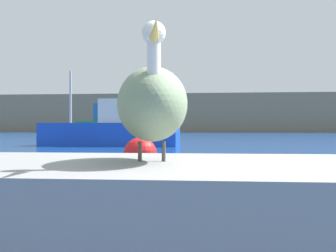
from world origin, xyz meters
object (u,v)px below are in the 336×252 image
Objects in this scene: pelican at (152,103)px; fishing_boat_green at (108,126)px; mooring_buoy at (140,154)px; fishing_boat_blue at (113,130)px.

fishing_boat_green is (-9.15, 35.43, -0.09)m from pelican.
pelican is 36.59m from fishing_boat_green.
pelican is at bearing -79.40° from mooring_buoy.
mooring_buoy is (-1.14, 6.11, -0.75)m from pelican.
fishing_boat_green is 30.40m from mooring_buoy.
fishing_boat_green is at bearing -175.44° from pelican.
mooring_buoy is at bearing 107.39° from fishing_boat_blue.
pelican reaches higher than mooring_buoy.
fishing_boat_green reaches higher than mooring_buoy.
fishing_boat_green is (-4.47, 17.05, 0.20)m from fishing_boat_blue.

